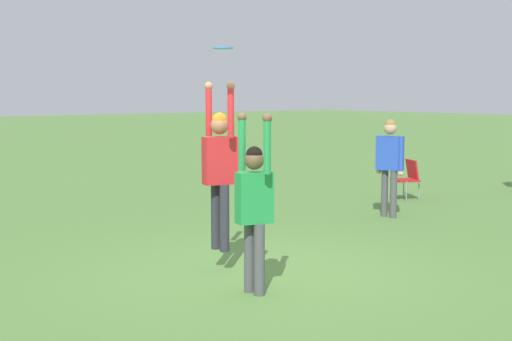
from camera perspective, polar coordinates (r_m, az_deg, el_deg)
name	(u,v)px	position (r m, az deg, el deg)	size (l,w,h in m)	color
ground_plane	(256,273)	(8.89, 0.02, -8.23)	(120.00, 120.00, 0.00)	#56843D
person_jumping	(220,162)	(8.82, -2.91, 0.70)	(0.56, 0.45, 2.10)	#2D2D38
person_defending	(254,200)	(7.81, -0.14, -2.35)	(0.54, 0.43, 2.01)	#4C4C51
frisbee	(223,48)	(8.18, -2.67, 9.76)	(0.23, 0.23, 0.02)	#2D9EDB
camping_chair_2	(408,176)	(15.20, 12.08, -0.43)	(0.64, 0.69, 0.83)	gray
person_spectator_near	(390,158)	(12.89, 10.65, 1.00)	(0.61, 0.35, 1.76)	#4C4C51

